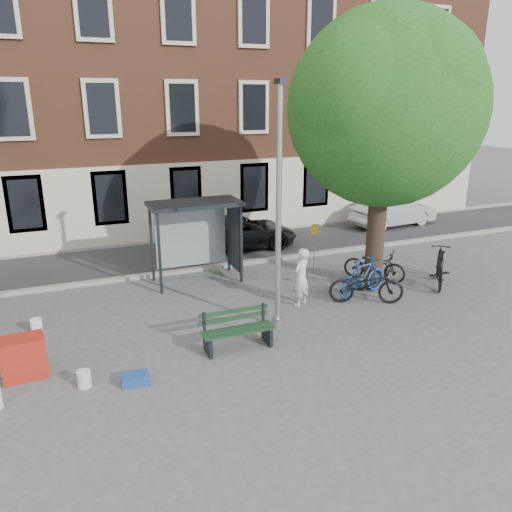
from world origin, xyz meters
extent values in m
plane|color=#4C4C4F|center=(0.00, 0.00, 0.00)|extent=(90.00, 90.00, 0.00)
cube|color=#28282B|center=(0.00, 7.00, 0.01)|extent=(40.00, 4.00, 0.01)
cube|color=gray|center=(0.00, 5.00, 0.06)|extent=(40.00, 0.25, 0.12)
cube|color=gray|center=(0.00, 9.00, 0.06)|extent=(40.00, 0.25, 0.12)
cube|color=brown|center=(0.00, 13.00, 7.00)|extent=(30.00, 8.00, 14.00)
cylinder|color=#9EA0A3|center=(0.00, 0.00, 3.00)|extent=(0.14, 0.14, 6.00)
cylinder|color=#9EA0A3|center=(0.00, 0.00, 0.12)|extent=(0.28, 0.28, 0.24)
cube|color=#1E2328|center=(0.00, 0.00, 6.05)|extent=(0.18, 0.35, 0.12)
cylinder|color=black|center=(4.00, 1.50, 1.70)|extent=(0.56, 0.56, 3.40)
sphere|color=#1F5018|center=(4.00, 1.50, 5.40)|extent=(5.60, 5.60, 5.60)
sphere|color=#1F5018|center=(4.90, 1.90, 5.90)|extent=(3.92, 3.92, 3.92)
sphere|color=#1F5018|center=(3.20, 1.20, 5.70)|extent=(4.20, 4.20, 4.20)
sphere|color=#1F5018|center=(4.20, 0.60, 6.00)|extent=(3.64, 3.64, 3.64)
cube|color=#1E2328|center=(-2.30, 3.40, 1.25)|extent=(0.08, 0.08, 2.50)
cube|color=#1E2328|center=(0.30, 3.40, 1.25)|extent=(0.08, 0.08, 2.50)
cube|color=#1E2328|center=(-2.30, 4.60, 1.25)|extent=(0.08, 0.08, 2.50)
cube|color=#1E2328|center=(0.30, 4.60, 1.25)|extent=(0.08, 0.08, 2.50)
cube|color=#1E2328|center=(-1.00, 4.00, 2.56)|extent=(2.85, 1.45, 0.12)
cube|color=#8C999E|center=(-1.00, 4.60, 1.38)|extent=(2.34, 0.04, 2.00)
cube|color=#1E2328|center=(0.30, 4.00, 1.38)|extent=(0.12, 1.14, 2.12)
cube|color=#D84C19|center=(0.37, 4.00, 1.38)|extent=(0.02, 0.90, 1.62)
imported|color=silver|center=(1.20, 1.00, 0.85)|extent=(0.74, 0.67, 1.70)
cube|color=#1E2328|center=(-2.11, -0.74, 0.22)|extent=(0.09, 0.55, 0.45)
cube|color=#1E2328|center=(-0.62, -0.76, 0.22)|extent=(0.09, 0.55, 0.45)
cube|color=#18351D|center=(-1.37, -0.93, 0.47)|extent=(1.74, 0.14, 0.04)
cube|color=#18351D|center=(-1.36, -0.75, 0.47)|extent=(1.74, 0.14, 0.04)
cube|color=#18351D|center=(-1.36, -0.57, 0.47)|extent=(1.74, 0.14, 0.04)
cube|color=#18351D|center=(-1.36, -0.47, 0.67)|extent=(1.74, 0.08, 0.10)
cube|color=#18351D|center=(-1.36, -0.47, 0.84)|extent=(1.74, 0.08, 0.10)
imported|color=black|center=(3.02, 0.42, 0.56)|extent=(2.25, 1.58, 1.12)
imported|color=navy|center=(3.25, 0.94, 0.58)|extent=(2.01, 1.00, 1.16)
imported|color=black|center=(4.34, 1.90, 0.52)|extent=(1.84, 1.95, 1.05)
imported|color=black|center=(5.99, 0.75, 0.62)|extent=(1.75, 1.99, 1.24)
imported|color=black|center=(1.63, 7.10, 0.63)|extent=(4.74, 2.59, 1.26)
imported|color=#B1B4B9|center=(9.40, 7.63, 0.68)|extent=(4.26, 1.86, 1.36)
cube|color=#A12115|center=(-6.00, -0.18, 0.45)|extent=(0.95, 0.68, 0.90)
cube|color=navy|center=(-3.88, -1.35, 0.10)|extent=(0.58, 0.45, 0.20)
cylinder|color=silver|center=(-4.87, -1.09, 0.18)|extent=(0.37, 0.37, 0.36)
cylinder|color=white|center=(-5.80, 2.00, 0.18)|extent=(0.34, 0.34, 0.36)
cylinder|color=#9EA0A3|center=(3.00, 3.50, 0.80)|extent=(0.04, 0.04, 1.60)
cube|color=yellow|center=(3.00, 3.50, 1.46)|extent=(0.29, 0.06, 0.37)
camera|label=1|loc=(-5.03, -10.76, 5.71)|focal=35.00mm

